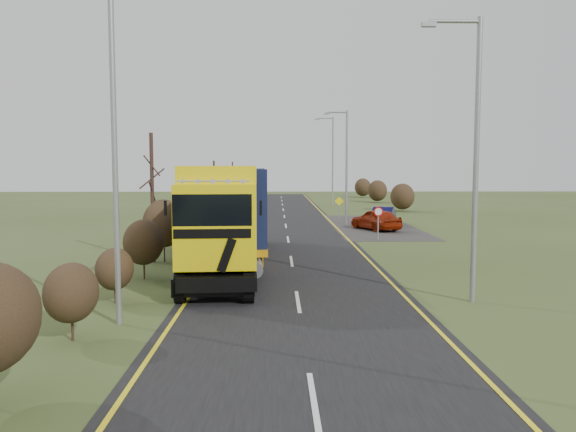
% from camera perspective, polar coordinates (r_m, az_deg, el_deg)
% --- Properties ---
extents(ground, '(160.00, 160.00, 0.00)m').
position_cam_1_polar(ground, '(22.70, 0.63, -6.35)').
color(ground, '#3A481F').
rests_on(ground, ground).
extents(road, '(8.00, 120.00, 0.02)m').
position_cam_1_polar(road, '(32.56, 0.07, -2.87)').
color(road, black).
rests_on(road, ground).
extents(layby, '(6.00, 18.00, 0.02)m').
position_cam_1_polar(layby, '(43.09, 8.45, -0.99)').
color(layby, '#2F2B29').
rests_on(layby, ground).
extents(lane_markings, '(7.52, 116.00, 0.01)m').
position_cam_1_polar(lane_markings, '(32.25, 0.08, -2.91)').
color(lane_markings, yellow).
rests_on(lane_markings, road).
extents(hedgerow, '(2.24, 102.04, 6.05)m').
position_cam_1_polar(hedgerow, '(30.73, -11.09, -0.41)').
color(hedgerow, '#312016').
rests_on(hedgerow, ground).
extents(lorry, '(3.46, 16.29, 4.50)m').
position_cam_1_polar(lorry, '(25.68, -5.74, 0.71)').
color(lorry, black).
rests_on(lorry, ground).
extents(car_red_hatchback, '(3.43, 4.75, 1.50)m').
position_cam_1_polar(car_red_hatchback, '(40.23, 8.91, -0.36)').
color(car_red_hatchback, maroon).
rests_on(car_red_hatchback, ground).
extents(car_blue_sedan, '(2.69, 4.57, 1.42)m').
position_cam_1_polar(car_blue_sedan, '(43.74, 9.73, 0.00)').
color(car_blue_sedan, '#090933').
rests_on(car_blue_sedan, ground).
extents(streetlight_near, '(1.96, 0.18, 9.24)m').
position_cam_1_polar(streetlight_near, '(19.28, 18.27, 6.61)').
color(streetlight_near, gray).
rests_on(streetlight_near, ground).
extents(streetlight_mid, '(1.87, 0.18, 8.78)m').
position_cam_1_polar(streetlight_mid, '(43.61, 5.84, 5.45)').
color(streetlight_mid, gray).
rests_on(streetlight_mid, ground).
extents(streetlight_far, '(2.16, 0.20, 10.21)m').
position_cam_1_polar(streetlight_far, '(65.24, 4.44, 6.04)').
color(streetlight_far, gray).
rests_on(streetlight_far, ground).
extents(left_pole, '(0.16, 0.16, 10.28)m').
position_cam_1_polar(left_pole, '(16.40, -17.23, 7.12)').
color(left_pole, gray).
rests_on(left_pole, ground).
extents(speed_sign, '(0.57, 0.10, 2.06)m').
position_cam_1_polar(speed_sign, '(34.41, 9.15, -0.16)').
color(speed_sign, gray).
rests_on(speed_sign, ground).
extents(warning_board, '(0.75, 0.11, 1.96)m').
position_cam_1_polar(warning_board, '(47.71, 5.21, 1.05)').
color(warning_board, gray).
rests_on(warning_board, ground).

